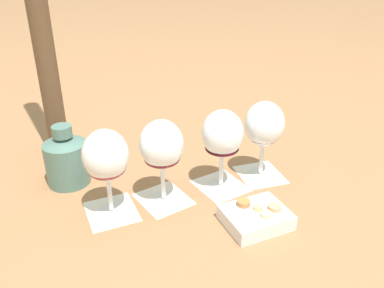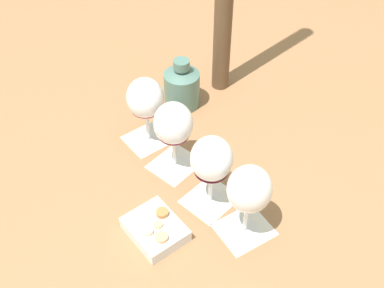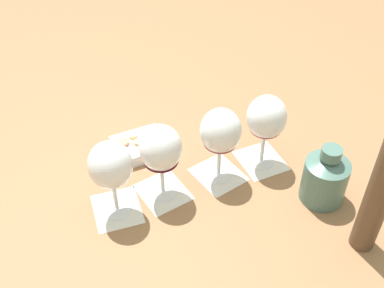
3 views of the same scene
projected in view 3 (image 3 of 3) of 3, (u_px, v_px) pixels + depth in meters
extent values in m
plane|color=#936642|center=(192.00, 183.00, 1.16)|extent=(8.00, 8.00, 0.00)
cube|color=silver|center=(261.00, 161.00, 1.22)|extent=(0.15, 0.16, 0.00)
cube|color=silver|center=(218.00, 174.00, 1.18)|extent=(0.14, 0.15, 0.00)
cube|color=silver|center=(163.00, 192.00, 1.14)|extent=(0.15, 0.15, 0.00)
cube|color=silver|center=(117.00, 209.00, 1.10)|extent=(0.16, 0.16, 0.00)
cylinder|color=white|center=(261.00, 159.00, 1.22)|extent=(0.07, 0.07, 0.01)
cylinder|color=white|center=(263.00, 146.00, 1.19)|extent=(0.01, 0.01, 0.09)
ellipsoid|color=white|center=(267.00, 117.00, 1.13)|extent=(0.10, 0.10, 0.11)
ellipsoid|color=maroon|center=(265.00, 127.00, 1.15)|extent=(0.08, 0.08, 0.03)
cylinder|color=white|center=(218.00, 173.00, 1.18)|extent=(0.07, 0.07, 0.01)
cylinder|color=white|center=(219.00, 160.00, 1.15)|extent=(0.01, 0.01, 0.09)
ellipsoid|color=white|center=(221.00, 131.00, 1.09)|extent=(0.10, 0.10, 0.11)
ellipsoid|color=maroon|center=(220.00, 142.00, 1.11)|extent=(0.08, 0.08, 0.03)
cylinder|color=white|center=(163.00, 191.00, 1.14)|extent=(0.07, 0.07, 0.01)
cylinder|color=white|center=(162.00, 177.00, 1.10)|extent=(0.01, 0.01, 0.09)
ellipsoid|color=white|center=(160.00, 148.00, 1.04)|extent=(0.10, 0.10, 0.11)
ellipsoid|color=#450D1D|center=(161.00, 160.00, 1.07)|extent=(0.08, 0.08, 0.02)
cylinder|color=white|center=(117.00, 208.00, 1.10)|extent=(0.07, 0.07, 0.01)
cylinder|color=white|center=(115.00, 194.00, 1.06)|extent=(0.01, 0.01, 0.09)
ellipsoid|color=white|center=(110.00, 165.00, 1.00)|extent=(0.10, 0.10, 0.11)
ellipsoid|color=black|center=(112.00, 174.00, 1.02)|extent=(0.08, 0.08, 0.04)
cylinder|color=#4C7066|center=(324.00, 181.00, 1.09)|extent=(0.10, 0.10, 0.11)
cone|color=#4C7066|center=(329.00, 161.00, 1.05)|extent=(0.10, 0.10, 0.02)
cylinder|color=#4C7066|center=(331.00, 154.00, 1.04)|extent=(0.05, 0.05, 0.03)
cube|color=silver|center=(140.00, 146.00, 1.24)|extent=(0.17, 0.16, 0.03)
cylinder|color=tan|center=(123.00, 142.00, 1.22)|extent=(0.03, 0.03, 0.01)
cylinder|color=#B2703D|center=(148.00, 146.00, 1.21)|extent=(0.03, 0.03, 0.01)
cylinder|color=beige|center=(133.00, 136.00, 1.24)|extent=(0.02, 0.02, 0.01)
cylinder|color=#DBB775|center=(137.00, 142.00, 1.22)|extent=(0.02, 0.02, 0.01)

